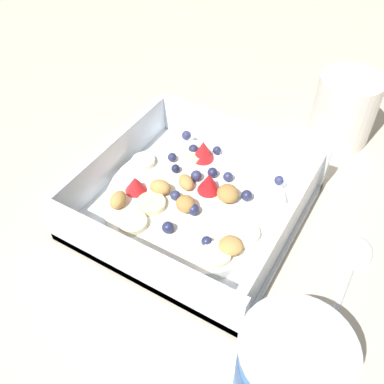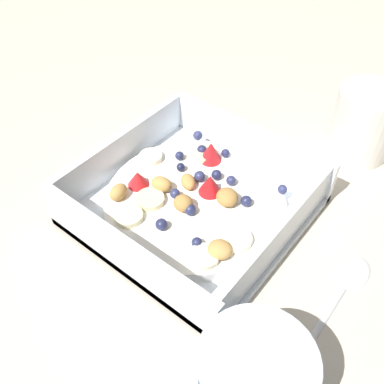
{
  "view_description": "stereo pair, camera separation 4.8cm",
  "coord_description": "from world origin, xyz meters",
  "px_view_note": "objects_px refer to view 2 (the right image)",
  "views": [
    {
      "loc": [
        -0.17,
        0.3,
        0.38
      ],
      "look_at": [
        0.0,
        0.01,
        0.03
      ],
      "focal_mm": 40.71,
      "sensor_mm": 36.0,
      "label": 1
    },
    {
      "loc": [
        -0.21,
        0.27,
        0.38
      ],
      "look_at": [
        0.0,
        0.01,
        0.03
      ],
      "focal_mm": 40.71,
      "sensor_mm": 36.0,
      "label": 2
    }
  ],
  "objects_px": {
    "coffee_mug": "(364,122)",
    "spoon": "(343,289)",
    "yogurt_cup": "(253,381)",
    "fruit_bowl": "(192,199)"
  },
  "relations": [
    {
      "from": "coffee_mug",
      "to": "spoon",
      "type": "bearing_deg",
      "value": 111.0
    },
    {
      "from": "spoon",
      "to": "coffee_mug",
      "type": "bearing_deg",
      "value": -69.0
    },
    {
      "from": "spoon",
      "to": "yogurt_cup",
      "type": "relative_size",
      "value": 1.98
    },
    {
      "from": "fruit_bowl",
      "to": "coffee_mug",
      "type": "bearing_deg",
      "value": -114.88
    },
    {
      "from": "fruit_bowl",
      "to": "spoon",
      "type": "bearing_deg",
      "value": -177.2
    },
    {
      "from": "fruit_bowl",
      "to": "yogurt_cup",
      "type": "xyz_separation_m",
      "value": [
        -0.17,
        0.13,
        0.02
      ]
    },
    {
      "from": "coffee_mug",
      "to": "fruit_bowl",
      "type": "bearing_deg",
      "value": 65.12
    },
    {
      "from": "yogurt_cup",
      "to": "coffee_mug",
      "type": "bearing_deg",
      "value": -79.53
    },
    {
      "from": "spoon",
      "to": "yogurt_cup",
      "type": "bearing_deg",
      "value": 83.91
    },
    {
      "from": "fruit_bowl",
      "to": "spoon",
      "type": "height_order",
      "value": "fruit_bowl"
    }
  ]
}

